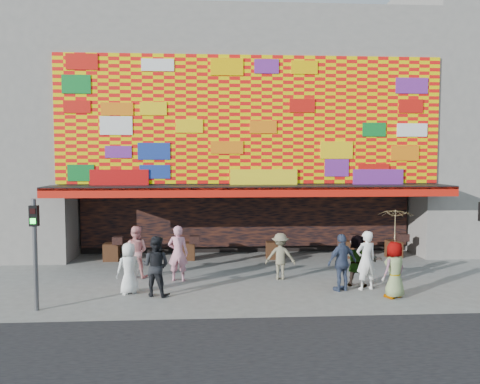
{
  "coord_description": "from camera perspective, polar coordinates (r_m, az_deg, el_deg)",
  "views": [
    {
      "loc": [
        -1.52,
        -14.07,
        4.04
      ],
      "look_at": [
        -0.53,
        2.0,
        2.91
      ],
      "focal_mm": 35.0,
      "sensor_mm": 36.0,
      "label": 1
    }
  ],
  "objects": [
    {
      "name": "ground",
      "position": [
        14.71,
        2.61,
        -11.92
      ],
      "size": [
        90.0,
        90.0,
        0.0
      ],
      "primitive_type": "plane",
      "color": "slate",
      "rests_on": "ground"
    },
    {
      "name": "shop_building",
      "position": [
        22.33,
        0.39,
        7.08
      ],
      "size": [
        15.2,
        9.4,
        10.0
      ],
      "color": "gray",
      "rests_on": "ground"
    },
    {
      "name": "signal_left",
      "position": [
        13.58,
        -23.73,
        -5.56
      ],
      "size": [
        0.22,
        0.2,
        3.0
      ],
      "color": "#59595B",
      "rests_on": "ground"
    },
    {
      "name": "ped_a",
      "position": [
        14.59,
        -13.4,
        -9.02
      ],
      "size": [
        0.9,
        0.83,
        1.55
      ],
      "primitive_type": "imported",
      "rotation": [
        0.0,
        0.0,
        3.72
      ],
      "color": "white",
      "rests_on": "ground"
    },
    {
      "name": "ped_b",
      "position": [
        15.77,
        -7.57,
        -7.41
      ],
      "size": [
        0.73,
        0.54,
        1.85
      ],
      "primitive_type": "imported",
      "rotation": [
        0.0,
        0.0,
        2.99
      ],
      "color": "pink",
      "rests_on": "ground"
    },
    {
      "name": "ped_c",
      "position": [
        14.2,
        -10.24,
        -8.85
      ],
      "size": [
        1.04,
        0.93,
        1.79
      ],
      "primitive_type": "imported",
      "rotation": [
        0.0,
        0.0,
        2.81
      ],
      "color": "black",
      "rests_on": "ground"
    },
    {
      "name": "ped_d",
      "position": [
        15.92,
        4.94,
        -7.81
      ],
      "size": [
        1.08,
        0.71,
        1.56
      ],
      "primitive_type": "imported",
      "rotation": [
        0.0,
        0.0,
        3.01
      ],
      "color": "#787157",
      "rests_on": "ground"
    },
    {
      "name": "ped_e",
      "position": [
        14.81,
        12.34,
        -8.39
      ],
      "size": [
        1.12,
        0.78,
        1.76
      ],
      "primitive_type": "imported",
      "rotation": [
        0.0,
        0.0,
        3.52
      ],
      "color": "#374360",
      "rests_on": "ground"
    },
    {
      "name": "ped_f",
      "position": [
        15.47,
        14.09,
        -8.1
      ],
      "size": [
        1.59,
        1.12,
        1.65
      ],
      "primitive_type": "imported",
      "rotation": [
        0.0,
        0.0,
        2.68
      ],
      "color": "gray",
      "rests_on": "ground"
    },
    {
      "name": "ped_g",
      "position": [
        14.51,
        18.31,
        -8.99
      ],
      "size": [
        0.96,
        0.85,
        1.65
      ],
      "primitive_type": "imported",
      "rotation": [
        0.0,
        0.0,
        3.64
      ],
      "color": "gray",
      "rests_on": "ground"
    },
    {
      "name": "ped_h",
      "position": [
        15.12,
        15.11,
        -8.04
      ],
      "size": [
        0.76,
        0.59,
        1.83
      ],
      "primitive_type": "imported",
      "rotation": [
        0.0,
        0.0,
        3.4
      ],
      "color": "white",
      "rests_on": "ground"
    },
    {
      "name": "ped_i",
      "position": [
        16.48,
        -12.62,
        -7.12
      ],
      "size": [
        0.95,
        0.79,
        1.77
      ],
      "primitive_type": "imported",
      "rotation": [
        0.0,
        0.0,
        2.99
      ],
      "color": "pink",
      "rests_on": "ground"
    },
    {
      "name": "parasol",
      "position": [
        14.28,
        18.43,
        -3.8
      ],
      "size": [
        1.11,
        1.12,
        1.85
      ],
      "color": "#D3C085",
      "rests_on": "ground"
    }
  ]
}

